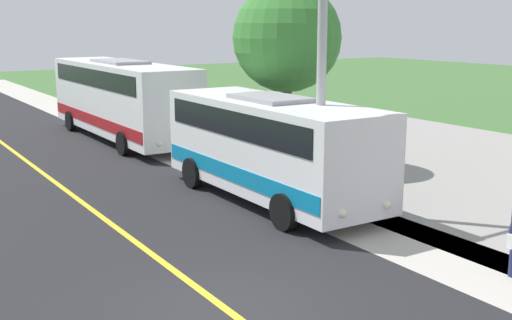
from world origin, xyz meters
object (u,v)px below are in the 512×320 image
object	(u,v)px
street_light_pole	(318,46)
tree_curbside	(287,38)
transit_bus_rear	(121,96)
shuttle_bus_front	(271,143)

from	to	relation	value
street_light_pole	tree_curbside	world-z (taller)	street_light_pole
transit_bus_rear	street_light_pole	world-z (taller)	street_light_pole
shuttle_bus_front	street_light_pole	size ratio (longest dim) A/B	1.01
transit_bus_rear	tree_curbside	world-z (taller)	tree_curbside
street_light_pole	transit_bus_rear	bearing A→B (deg)	-88.51
tree_curbside	transit_bus_rear	bearing A→B (deg)	-70.14
shuttle_bus_front	transit_bus_rear	size ratio (longest dim) A/B	0.73
shuttle_bus_front	tree_curbside	world-z (taller)	tree_curbside
shuttle_bus_front	transit_bus_rear	bearing A→B (deg)	-90.18
street_light_pole	tree_curbside	size ratio (longest dim) A/B	1.25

